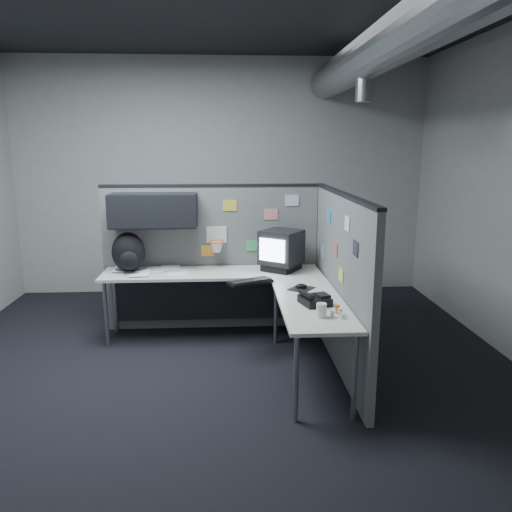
{
  "coord_description": "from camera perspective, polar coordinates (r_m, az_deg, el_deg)",
  "views": [
    {
      "loc": [
        0.06,
        -4.16,
        2.03
      ],
      "look_at": [
        0.33,
        0.35,
        1.03
      ],
      "focal_mm": 35.0,
      "sensor_mm": 36.0,
      "label": 1
    }
  ],
  "objects": [
    {
      "name": "room",
      "position": [
        4.19,
        3.46,
        13.29
      ],
      "size": [
        5.62,
        5.62,
        3.22
      ],
      "color": "black",
      "rests_on": "ground"
    },
    {
      "name": "partition_back",
      "position": [
        5.5,
        -6.64,
        1.51
      ],
      "size": [
        2.44,
        0.42,
        1.63
      ],
      "color": "#5E605E",
      "rests_on": "ground"
    },
    {
      "name": "partition_right",
      "position": [
        4.66,
        9.6,
        -2.83
      ],
      "size": [
        0.07,
        2.23,
        1.63
      ],
      "color": "#5E605E",
      "rests_on": "ground"
    },
    {
      "name": "desk",
      "position": [
        5.07,
        -2.32,
        -3.83
      ],
      "size": [
        2.31,
        2.11,
        0.73
      ],
      "color": "beige",
      "rests_on": "ground"
    },
    {
      "name": "monitor",
      "position": [
        5.32,
        2.91,
        0.72
      ],
      "size": [
        0.53,
        0.53,
        0.43
      ],
      "rotation": [
        0.0,
        0.0,
        0.16
      ],
      "color": "black",
      "rests_on": "desk"
    },
    {
      "name": "keyboard",
      "position": [
        4.83,
        -0.66,
        -2.96
      ],
      "size": [
        0.46,
        0.34,
        0.04
      ],
      "rotation": [
        0.0,
        0.0,
        -0.31
      ],
      "color": "black",
      "rests_on": "desk"
    },
    {
      "name": "mouse",
      "position": [
        4.67,
        5.2,
        -3.57
      ],
      "size": [
        0.29,
        0.29,
        0.05
      ],
      "rotation": [
        0.0,
        0.0,
        0.14
      ],
      "color": "black",
      "rests_on": "desk"
    },
    {
      "name": "phone",
      "position": [
        4.24,
        6.68,
        -4.95
      ],
      "size": [
        0.28,
        0.29,
        0.11
      ],
      "rotation": [
        0.0,
        0.0,
        0.12
      ],
      "color": "black",
      "rests_on": "desk"
    },
    {
      "name": "bottles",
      "position": [
        3.98,
        9.35,
        -6.36
      ],
      "size": [
        0.11,
        0.16,
        0.07
      ],
      "rotation": [
        0.0,
        0.0,
        -0.38
      ],
      "color": "silver",
      "rests_on": "desk"
    },
    {
      "name": "cup",
      "position": [
        3.93,
        7.49,
        -6.18
      ],
      "size": [
        0.09,
        0.09,
        0.11
      ],
      "primitive_type": "cylinder",
      "rotation": [
        0.0,
        0.0,
        -0.16
      ],
      "color": "beige",
      "rests_on": "desk"
    },
    {
      "name": "papers",
      "position": [
        5.42,
        -12.03,
        -1.62
      ],
      "size": [
        0.81,
        0.54,
        0.02
      ],
      "rotation": [
        0.0,
        0.0,
        0.04
      ],
      "color": "white",
      "rests_on": "desk"
    },
    {
      "name": "backpack",
      "position": [
        5.39,
        -14.36,
        0.33
      ],
      "size": [
        0.38,
        0.35,
        0.42
      ],
      "rotation": [
        0.0,
        0.0,
        -0.14
      ],
      "color": "black",
      "rests_on": "desk"
    }
  ]
}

